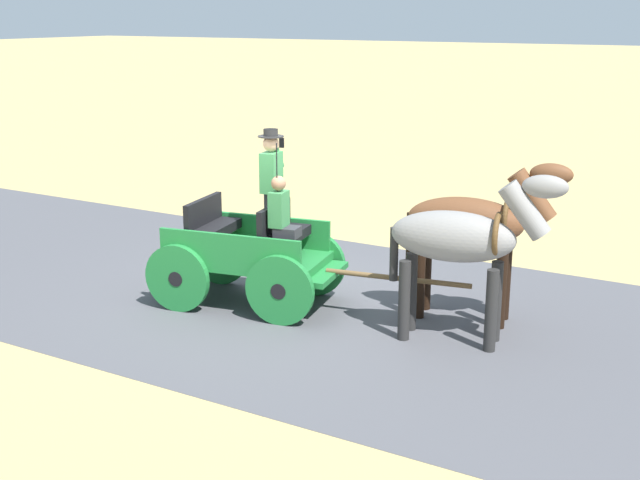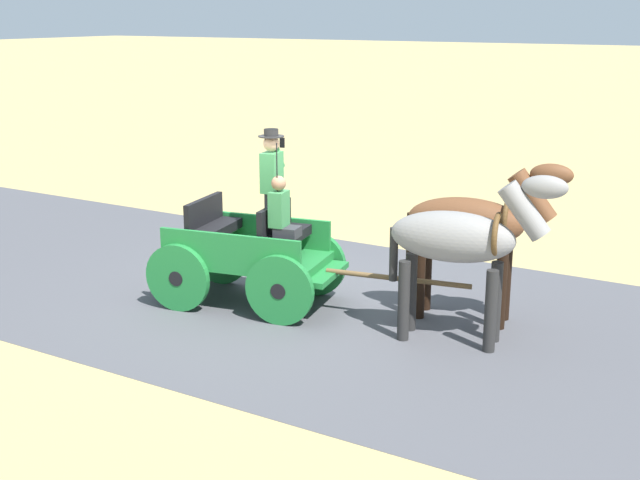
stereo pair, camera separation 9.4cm
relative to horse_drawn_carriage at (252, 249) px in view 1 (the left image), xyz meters
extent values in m
plane|color=tan|center=(-0.39, 0.04, -0.82)|extent=(200.00, 200.00, 0.00)
cube|color=#4C4C51|center=(-0.39, 0.04, -0.81)|extent=(6.43, 160.00, 0.01)
cube|color=#1E7233|center=(0.02, -0.08, -0.16)|extent=(1.57, 2.38, 0.12)
cube|color=#1E7233|center=(-0.54, -0.18, 0.12)|extent=(0.43, 2.07, 0.44)
cube|color=#1E7233|center=(0.58, 0.02, 0.12)|extent=(0.43, 2.07, 0.44)
cube|color=#1E7233|center=(-0.20, 1.12, -0.26)|extent=(1.11, 0.43, 0.08)
cube|color=#1E7233|center=(0.23, -1.26, -0.34)|extent=(0.74, 0.32, 0.06)
cube|color=black|center=(-0.09, 0.51, 0.22)|extent=(1.07, 0.54, 0.14)
cube|color=black|center=(-0.06, 0.34, 0.44)|extent=(1.02, 0.26, 0.44)
cube|color=black|center=(0.11, -0.57, 0.22)|extent=(1.07, 0.54, 0.14)
cube|color=black|center=(0.14, -0.75, 0.44)|extent=(1.02, 0.26, 0.44)
cylinder|color=#1E7233|center=(-0.76, 0.56, -0.34)|extent=(0.27, 0.96, 0.96)
cylinder|color=black|center=(-0.76, 0.56, -0.34)|extent=(0.16, 0.23, 0.21)
cylinder|color=#1E7233|center=(0.52, 0.79, -0.34)|extent=(0.27, 0.96, 0.96)
cylinder|color=black|center=(0.52, 0.79, -0.34)|extent=(0.16, 0.23, 0.21)
cylinder|color=#1E7233|center=(-0.48, -0.96, -0.34)|extent=(0.27, 0.96, 0.96)
cylinder|color=black|center=(-0.48, -0.96, -0.34)|extent=(0.16, 0.23, 0.21)
cylinder|color=#1E7233|center=(0.79, -0.72, -0.34)|extent=(0.27, 0.96, 0.96)
cylinder|color=black|center=(0.79, -0.72, -0.34)|extent=(0.16, 0.23, 0.21)
cylinder|color=brown|center=(-0.37, 2.08, -0.21)|extent=(0.42, 1.98, 0.07)
cylinder|color=black|center=(0.21, 0.57, 0.92)|extent=(0.02, 0.02, 1.30)
cylinder|color=#2D2D33|center=(-0.19, 0.22, 0.35)|extent=(0.22, 0.22, 0.90)
cube|color=#387F47|center=(-0.19, 0.22, 1.08)|extent=(0.37, 0.28, 0.56)
sphere|color=tan|center=(-0.19, 0.22, 1.48)|extent=(0.22, 0.22, 0.22)
cylinder|color=black|center=(-0.19, 0.22, 1.58)|extent=(0.36, 0.36, 0.01)
cylinder|color=black|center=(-0.19, 0.22, 1.63)|extent=(0.20, 0.20, 0.10)
cylinder|color=#387F47|center=(-0.37, 0.22, 1.26)|extent=(0.27, 0.13, 0.32)
cube|color=black|center=(-0.44, 0.23, 1.46)|extent=(0.03, 0.07, 0.14)
cube|color=#2D2D33|center=(0.14, 0.68, 0.36)|extent=(0.33, 0.36, 0.14)
cube|color=#387F47|center=(0.16, 0.56, 0.67)|extent=(0.33, 0.25, 0.48)
sphere|color=#9E7051|center=(0.16, 0.56, 1.02)|extent=(0.20, 0.20, 0.20)
ellipsoid|color=brown|center=(-0.93, 2.80, 0.55)|extent=(0.80, 1.63, 0.64)
cylinder|color=black|center=(-1.19, 3.31, -0.29)|extent=(0.15, 0.15, 1.05)
cylinder|color=black|center=(-0.83, 3.36, -0.29)|extent=(0.15, 0.15, 1.05)
cylinder|color=black|center=(-1.02, 2.23, -0.29)|extent=(0.15, 0.15, 1.05)
cylinder|color=black|center=(-0.66, 2.29, -0.29)|extent=(0.15, 0.15, 1.05)
cylinder|color=brown|center=(-1.06, 3.63, 0.95)|extent=(0.36, 0.68, 0.73)
ellipsoid|color=brown|center=(-1.10, 3.85, 1.26)|extent=(0.30, 0.57, 0.28)
cube|color=black|center=(-1.06, 3.61, 0.99)|extent=(0.14, 0.51, 0.56)
cylinder|color=black|center=(-0.81, 2.07, 0.25)|extent=(0.11, 0.11, 0.70)
torus|color=brown|center=(-1.01, 3.34, 0.63)|extent=(0.55, 0.16, 0.55)
ellipsoid|color=gray|center=(-0.11, 2.94, 0.55)|extent=(0.83, 1.63, 0.64)
cylinder|color=#272726|center=(-0.38, 3.45, -0.29)|extent=(0.15, 0.15, 1.05)
cylinder|color=#272726|center=(-0.02, 3.51, -0.29)|extent=(0.15, 0.15, 1.05)
cylinder|color=#272726|center=(-0.19, 2.37, -0.29)|extent=(0.15, 0.15, 1.05)
cylinder|color=#272726|center=(0.17, 2.44, -0.29)|extent=(0.15, 0.15, 1.05)
cylinder|color=gray|center=(-0.25, 3.77, 0.95)|extent=(0.37, 0.68, 0.73)
ellipsoid|color=gray|center=(-0.29, 3.99, 1.26)|extent=(0.31, 0.57, 0.28)
cube|color=#272726|center=(-0.25, 3.75, 0.99)|extent=(0.15, 0.51, 0.56)
cylinder|color=#272726|center=(0.03, 2.22, 0.25)|extent=(0.11, 0.11, 0.70)
torus|color=brown|center=(-0.20, 3.48, 0.63)|extent=(0.55, 0.17, 0.55)
camera|label=1|loc=(9.27, 6.51, 3.23)|focal=46.65mm
camera|label=2|loc=(9.22, 6.59, 3.23)|focal=46.65mm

